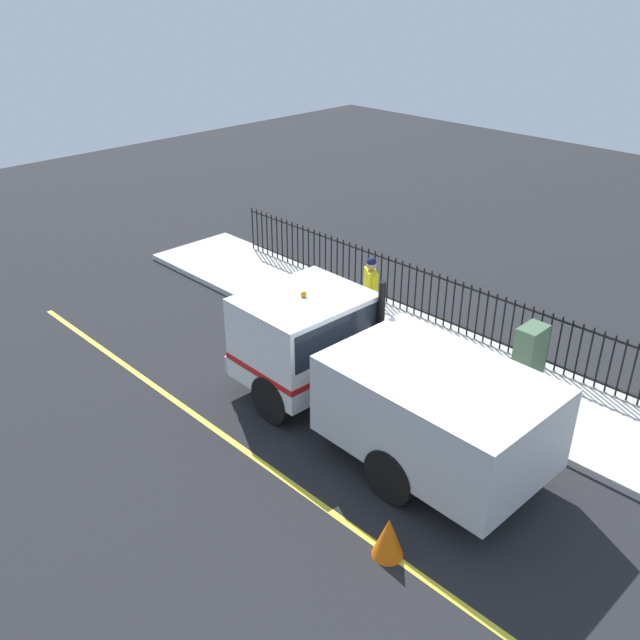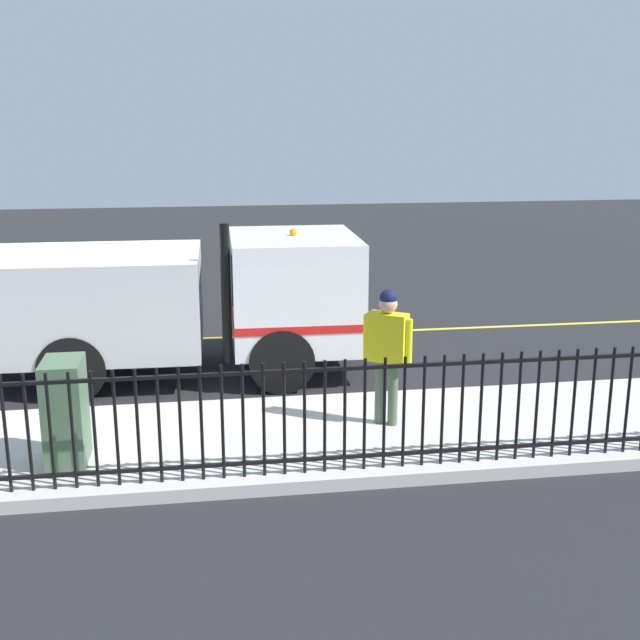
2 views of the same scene
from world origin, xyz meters
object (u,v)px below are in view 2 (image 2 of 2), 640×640
Objects in this scene: work_truck at (185,295)px; traffic_cone at (58,326)px; worker_standing at (387,343)px; utility_cabinet at (65,412)px.

work_truck is 9.21× the size of traffic_cone.
utility_cabinet is (0.59, -3.79, -0.47)m from worker_standing.
work_truck is at bearing 159.90° from utility_cabinet.
traffic_cone is (-5.55, -1.00, -0.41)m from utility_cabinet.
worker_standing reaches higher than traffic_cone.
worker_standing reaches higher than utility_cabinet.
work_truck is 3.84m from worker_standing.
utility_cabinet is 1.76× the size of traffic_cone.
traffic_cone is at bearing -169.76° from utility_cabinet.
work_truck is 3.77m from utility_cabinet.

